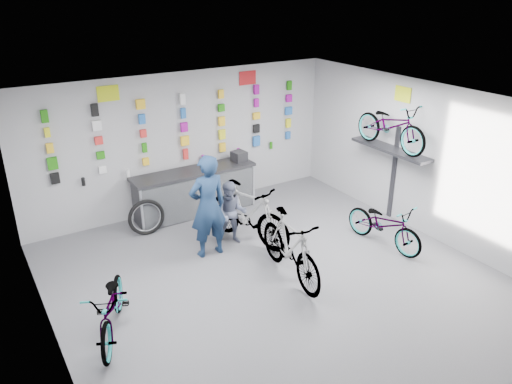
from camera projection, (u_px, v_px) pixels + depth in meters
floor at (290, 292)px, 8.18m from camera, size 8.00×8.00×0.00m
ceiling at (295, 113)px, 7.00m from camera, size 8.00×8.00×0.00m
wall_back at (184, 142)px, 10.71m from camera, size 7.00×0.00×7.00m
wall_left at (51, 275)px, 5.89m from camera, size 0.00×8.00×8.00m
wall_right at (445, 167)px, 9.28m from camera, size 0.00×8.00×8.00m
counter at (195, 193)px, 10.75m from camera, size 2.70×0.66×1.00m
merch_wall at (184, 130)px, 10.54m from camera, size 5.58×0.08×1.57m
wall_bracket at (391, 153)px, 10.15m from camera, size 0.39×1.90×2.00m
sign_left at (108, 94)px, 9.49m from camera, size 0.42×0.02×0.30m
sign_right at (248, 78)px, 10.99m from camera, size 0.42×0.02×0.30m
sign_side at (403, 94)px, 9.76m from camera, size 0.02×0.40×0.30m
bike_left at (112, 307)px, 7.05m from camera, size 1.26×1.82×0.91m
bike_center at (290, 247)px, 8.37m from camera, size 0.75×1.99×1.17m
bike_right at (384, 224)px, 9.45m from camera, size 0.79×1.76×0.89m
bike_service at (248, 213)px, 9.53m from camera, size 1.20×2.08×1.20m
bike_wall at (391, 125)px, 9.88m from camera, size 0.63×1.80×0.95m
clerk at (208, 206)px, 8.94m from camera, size 0.71×0.47×1.94m
customer at (231, 213)px, 9.49m from camera, size 0.77×0.73×1.25m
spare_wheel at (146, 217)px, 9.90m from camera, size 0.74×0.17×0.74m
register at (239, 156)px, 11.05m from camera, size 0.31×0.33×0.22m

